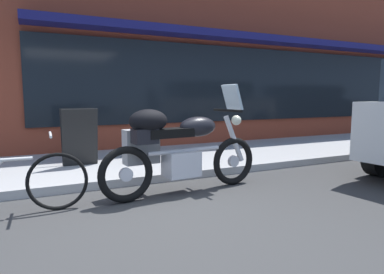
{
  "coord_description": "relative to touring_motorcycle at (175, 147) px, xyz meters",
  "views": [
    {
      "loc": [
        -1.11,
        -3.07,
        1.25
      ],
      "look_at": [
        0.84,
        1.0,
        0.7
      ],
      "focal_mm": 31.23,
      "sensor_mm": 36.0,
      "label": 1
    }
  ],
  "objects": [
    {
      "name": "ground_plane",
      "position": [
        -0.51,
        -0.82,
        -0.61
      ],
      "size": [
        80.0,
        80.0,
        0.0
      ],
      "primitive_type": "plane",
      "color": "#373737"
    },
    {
      "name": "parked_bicycle",
      "position": [
        -1.94,
        -0.02,
        -0.26
      ],
      "size": [
        1.69,
        0.48,
        0.91
      ],
      "color": "black",
      "rests_on": "ground_plane"
    },
    {
      "name": "touring_motorcycle",
      "position": [
        0.0,
        0.0,
        0.0
      ],
      "size": [
        2.26,
        0.62,
        1.42
      ],
      "color": "black",
      "rests_on": "ground_plane"
    },
    {
      "name": "sandwich_board_sign",
      "position": [
        -0.94,
        1.84,
        -0.02
      ],
      "size": [
        0.55,
        0.41,
        0.93
      ],
      "color": "black",
      "rests_on": "sidewalk_curb"
    },
    {
      "name": "storefront_building",
      "position": [
        4.67,
        3.4,
        2.67
      ],
      "size": [
        18.35,
        0.9,
        6.71
      ],
      "color": "brown",
      "rests_on": "ground_plane"
    }
  ]
}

